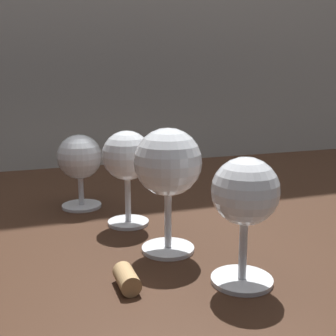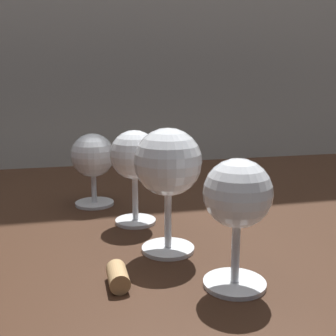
{
  "view_description": "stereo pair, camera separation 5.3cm",
  "coord_description": "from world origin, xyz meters",
  "px_view_note": "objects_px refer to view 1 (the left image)",
  "views": [
    {
      "loc": [
        -0.23,
        -0.65,
        0.98
      ],
      "look_at": [
        -0.06,
        -0.16,
        0.87
      ],
      "focal_mm": 45.81,
      "sensor_mm": 36.0,
      "label": 1
    },
    {
      "loc": [
        -0.18,
        -0.67,
        0.98
      ],
      "look_at": [
        -0.06,
        -0.16,
        0.87
      ],
      "focal_mm": 45.81,
      "sensor_mm": 36.0,
      "label": 2
    }
  ],
  "objects_px": {
    "wine_glass_port": "(80,160)",
    "cork": "(127,279)",
    "wine_glass_amber": "(127,159)",
    "wine_glass_cabernet": "(168,166)",
    "wine_glass_rose": "(245,196)"
  },
  "relations": [
    {
      "from": "wine_glass_cabernet",
      "to": "wine_glass_amber",
      "type": "height_order",
      "value": "wine_glass_cabernet"
    },
    {
      "from": "wine_glass_amber",
      "to": "cork",
      "type": "bearing_deg",
      "value": -104.41
    },
    {
      "from": "wine_glass_port",
      "to": "wine_glass_amber",
      "type": "bearing_deg",
      "value": -62.9
    },
    {
      "from": "wine_glass_rose",
      "to": "wine_glass_amber",
      "type": "xyz_separation_m",
      "value": [
        -0.07,
        0.22,
        0.0
      ]
    },
    {
      "from": "wine_glass_rose",
      "to": "cork",
      "type": "distance_m",
      "value": 0.15
    },
    {
      "from": "wine_glass_rose",
      "to": "wine_glass_amber",
      "type": "bearing_deg",
      "value": 108.03
    },
    {
      "from": "wine_glass_rose",
      "to": "wine_glass_amber",
      "type": "height_order",
      "value": "wine_glass_amber"
    },
    {
      "from": "wine_glass_cabernet",
      "to": "cork",
      "type": "distance_m",
      "value": 0.15
    },
    {
      "from": "wine_glass_cabernet",
      "to": "cork",
      "type": "relative_size",
      "value": 3.79
    },
    {
      "from": "wine_glass_cabernet",
      "to": "wine_glass_amber",
      "type": "xyz_separation_m",
      "value": [
        -0.02,
        0.11,
        -0.01
      ]
    },
    {
      "from": "cork",
      "to": "wine_glass_port",
      "type": "bearing_deg",
      "value": 90.98
    },
    {
      "from": "wine_glass_port",
      "to": "wine_glass_cabernet",
      "type": "bearing_deg",
      "value": -70.39
    },
    {
      "from": "wine_glass_port",
      "to": "wine_glass_rose",
      "type": "bearing_deg",
      "value": -68.88
    },
    {
      "from": "wine_glass_port",
      "to": "cork",
      "type": "distance_m",
      "value": 0.31
    },
    {
      "from": "wine_glass_cabernet",
      "to": "cork",
      "type": "height_order",
      "value": "wine_glass_cabernet"
    }
  ]
}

